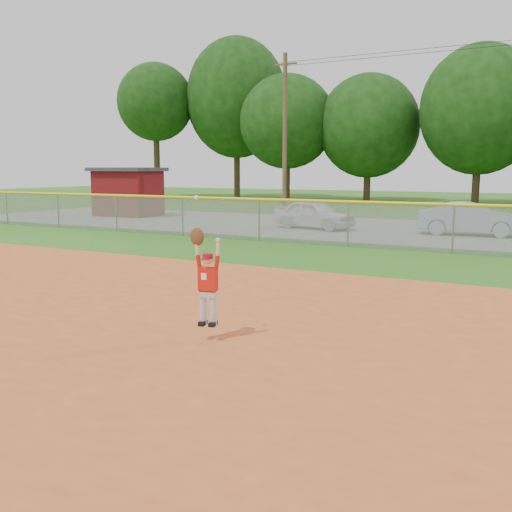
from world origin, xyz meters
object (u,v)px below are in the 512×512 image
Objects in this scene: car_white_a at (314,214)px; ballplayer at (206,277)px; utility_shed at (128,191)px; car_blue at (470,219)px.

ballplayer reaches higher than car_white_a.
utility_shed is at bearing 133.23° from ballplayer.
car_blue is 18.08m from utility_shed.
car_white_a is 0.93× the size of car_blue.
ballplayer is at bearing -46.77° from utility_shed.
car_white_a is at bearing -8.34° from utility_shed.
utility_shed is (-11.74, 1.72, 0.71)m from car_white_a.
car_blue reaches higher than car_white_a.
utility_shed is at bearing 80.89° from car_blue.
ballplayer is at bearing 169.53° from car_blue.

